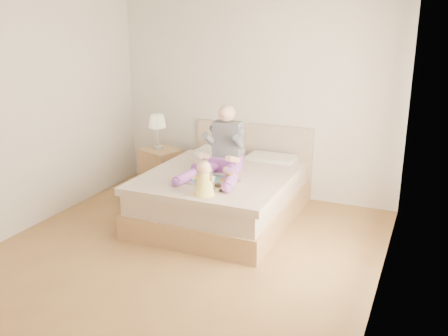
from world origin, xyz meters
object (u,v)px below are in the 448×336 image
at_px(bed, 225,192).
at_px(tray, 212,180).
at_px(baby, 204,181).
at_px(adult, 222,153).
at_px(nightstand, 162,170).

height_order(bed, tray, bed).
bearing_deg(bed, baby, -80.55).
distance_m(bed, adult, 0.55).
relative_size(adult, baby, 2.72).
xyz_separation_m(tray, baby, (0.09, -0.39, 0.12)).
relative_size(bed, adult, 2.15).
bearing_deg(tray, nightstand, 152.82).
height_order(bed, adult, adult).
bearing_deg(nightstand, adult, -7.93).
height_order(bed, nightstand, bed).
relative_size(nightstand, tray, 1.06).
bearing_deg(adult, tray, -86.46).
distance_m(nightstand, baby, 2.03).
relative_size(nightstand, baby, 1.67).
bearing_deg(adult, bed, 96.13).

